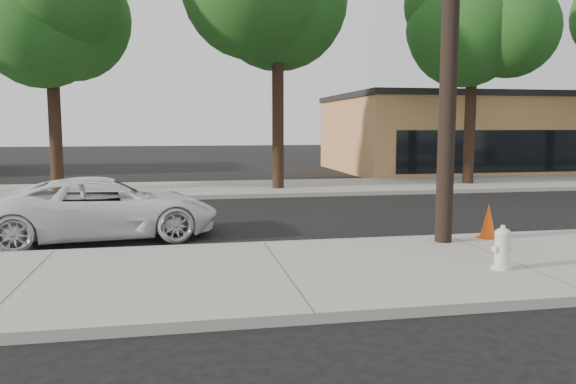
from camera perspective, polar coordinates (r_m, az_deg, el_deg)
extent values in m
plane|color=black|center=(13.46, -3.77, -3.94)|extent=(120.00, 120.00, 0.00)
cube|color=gray|center=(9.29, -0.47, -8.32)|extent=(90.00, 4.40, 0.15)
cube|color=gray|center=(21.82, -6.51, 0.33)|extent=(90.00, 5.00, 0.15)
cube|color=#9E9B93|center=(11.40, -2.47, -5.50)|extent=(90.00, 0.12, 0.16)
cube|color=#C27E51|center=(34.04, 20.45, 5.48)|extent=(18.00, 10.00, 4.00)
cylinder|color=black|center=(11.86, 16.18, 16.97)|extent=(0.34, 0.34, 9.00)
cylinder|color=black|center=(21.78, -22.55, 5.65)|extent=(0.44, 0.44, 4.25)
sphere|color=#124013|center=(22.03, -22.98, 14.85)|extent=(4.20, 4.20, 4.20)
cylinder|color=black|center=(21.24, -1.03, 6.82)|extent=(0.44, 0.44, 4.75)
sphere|color=#124013|center=(21.61, -1.05, 17.42)|extent=(4.80, 4.80, 4.80)
cylinder|color=black|center=(24.20, 17.97, 6.07)|extent=(0.44, 0.44, 4.40)
sphere|color=#124013|center=(24.45, 18.29, 14.65)|extent=(4.35, 4.35, 4.35)
sphere|color=#124013|center=(24.55, 20.15, 17.29)|extent=(3.48, 3.48, 3.48)
imported|color=white|center=(13.07, -18.10, -1.54)|extent=(5.19, 2.93, 1.37)
cylinder|color=silver|center=(9.95, 20.85, -7.12)|extent=(0.33, 0.33, 0.06)
cylinder|color=silver|center=(9.90, 20.91, -5.70)|extent=(0.25, 0.25, 0.57)
ellipsoid|color=silver|center=(9.84, 20.99, -3.96)|extent=(0.27, 0.27, 0.19)
cylinder|color=silver|center=(9.89, 20.93, -5.38)|extent=(0.37, 0.18, 0.11)
cylinder|color=silver|center=(9.89, 20.93, -5.38)|extent=(0.18, 0.21, 0.14)
cube|color=#EA500C|center=(12.58, 19.62, -4.33)|extent=(0.48, 0.48, 0.02)
cone|color=#EA500C|center=(12.52, 19.68, -2.75)|extent=(0.43, 0.43, 0.72)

